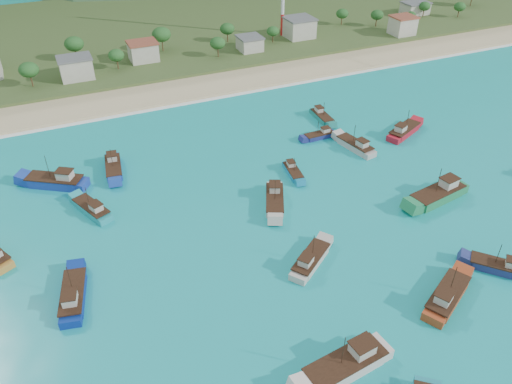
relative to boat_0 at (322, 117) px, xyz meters
name	(u,v)px	position (x,y,z in m)	size (l,w,h in m)	color
ground	(333,249)	(-23.87, -45.49, -0.62)	(600.00, 600.00, 0.00)	#0D8A91
beach	(196,87)	(-23.87, 33.51, -0.62)	(400.00, 18.00, 1.20)	beige
land	(147,30)	(-23.87, 94.51, -0.62)	(400.00, 110.00, 2.40)	#385123
surf_line	(206,99)	(-23.87, 24.01, -0.62)	(400.00, 2.50, 0.08)	white
village	(192,46)	(-17.58, 55.70, 3.95)	(203.97, 26.66, 6.82)	beige
vegetation	(163,46)	(-26.77, 57.81, 4.69)	(275.53, 26.35, 9.13)	#235623
boat_0	(322,117)	(0.00, 0.00, 0.00)	(3.25, 9.56, 5.58)	#1C7871
boat_1	(73,296)	(-68.11, -39.33, 0.22)	(5.70, 11.93, 6.78)	navy
boat_3	(275,200)	(-27.61, -28.89, 0.21)	(7.88, 11.76, 6.74)	beige
boat_4	(114,168)	(-54.96, -3.32, 0.16)	(4.66, 11.26, 6.46)	#1C40A7
boat_7	(347,365)	(-35.33, -67.89, 0.44)	(13.87, 5.52, 7.98)	beige
boat_8	(447,297)	(-13.95, -63.48, 0.28)	(12.27, 8.77, 7.10)	#9B3B1A
boat_9	(320,136)	(-5.49, -8.53, -0.12)	(8.40, 2.64, 4.93)	navy
boat_11	(355,146)	(-0.51, -16.79, 0.15)	(5.19, 11.21, 6.38)	#B6ACA6
boat_13	(499,267)	(-0.97, -61.63, 0.07)	(9.06, 9.48, 5.98)	navy
boat_14	(310,261)	(-29.59, -47.25, 0.12)	(10.39, 8.69, 6.24)	#BAB3A8
boat_15	(404,131)	(14.49, -15.60, 0.23)	(11.94, 7.89, 6.83)	#B31727
boat_17	(56,182)	(-67.20, -4.34, 0.40)	(13.18, 10.32, 7.77)	#19389C
boat_19	(293,172)	(-19.12, -20.50, -0.14)	(3.47, 8.38, 4.81)	#127EAD
boat_20	(438,195)	(3.57, -40.96, 0.48)	(14.39, 6.31, 8.22)	#1E7E4C
boat_23	(92,209)	(-61.74, -16.93, 0.09)	(6.81, 10.63, 6.07)	teal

